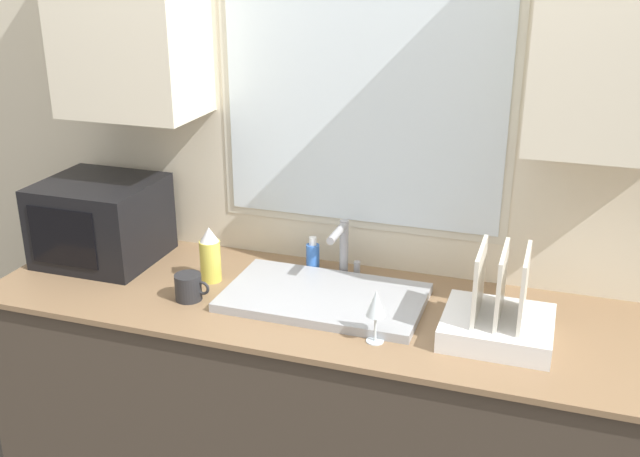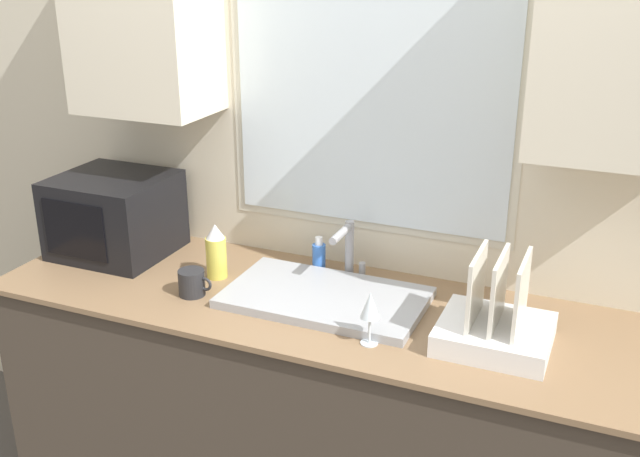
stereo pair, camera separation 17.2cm
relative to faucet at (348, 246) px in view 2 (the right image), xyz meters
name	(u,v)px [view 2 (the right image)]	position (x,y,z in m)	size (l,w,h in m)	color
countertop	(331,422)	(0.02, -0.21, -0.60)	(2.38, 0.71, 0.94)	#42382D
wall_back	(368,145)	(0.02, 0.13, 0.34)	(6.00, 0.38, 2.60)	beige
sink_basin	(325,298)	(0.00, -0.20, -0.11)	(0.67, 0.39, 0.03)	#9EA0A5
faucet	(348,246)	(0.00, 0.00, 0.00)	(0.08, 0.18, 0.21)	#99999E
microwave	(115,215)	(-0.92, -0.12, 0.02)	(0.41, 0.39, 0.30)	black
dish_rack	(495,326)	(0.57, -0.26, -0.06)	(0.33, 0.30, 0.29)	white
spray_bottle	(216,252)	(-0.44, -0.17, -0.03)	(0.07, 0.07, 0.20)	#D8CC4C
soap_bottle	(319,257)	(-0.12, 0.02, -0.07)	(0.05, 0.05, 0.13)	blue
mug_near_sink	(192,283)	(-0.44, -0.33, -0.08)	(0.12, 0.09, 0.09)	#262628
wine_glass	(370,307)	(0.23, -0.40, 0.00)	(0.06, 0.06, 0.17)	silver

